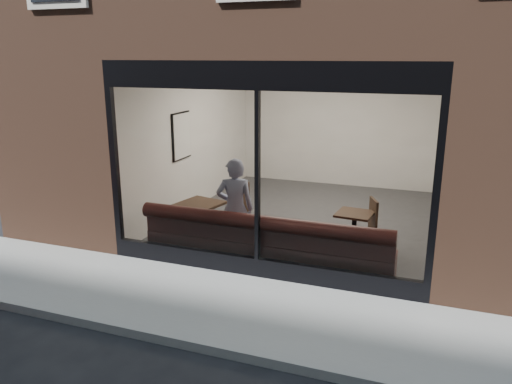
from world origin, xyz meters
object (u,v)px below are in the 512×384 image
(cafe_table_right, at_px, (355,214))
(cafe_chair_right, at_px, (361,239))
(person, at_px, (235,209))
(cafe_chair_left, at_px, (235,219))
(banquette, at_px, (266,253))
(cafe_table_left, at_px, (200,204))

(cafe_table_right, distance_m, cafe_chair_right, 0.54)
(person, bearing_deg, cafe_chair_left, -85.34)
(banquette, height_order, cafe_table_left, cafe_table_left)
(cafe_chair_right, bearing_deg, cafe_table_right, 37.10)
(cafe_chair_left, xyz_separation_m, cafe_chair_right, (2.45, -0.30, 0.00))
(cafe_table_right, height_order, cafe_chair_left, cafe_table_right)
(cafe_table_left, distance_m, cafe_table_right, 2.68)
(person, relative_size, cafe_chair_right, 4.17)
(cafe_table_left, relative_size, cafe_chair_left, 1.74)
(banquette, xyz_separation_m, cafe_chair_left, (-1.12, 1.40, 0.01))
(cafe_table_left, bearing_deg, cafe_chair_right, 11.28)
(banquette, distance_m, cafe_chair_left, 1.79)
(person, distance_m, cafe_table_left, 0.88)
(cafe_table_right, bearing_deg, cafe_chair_right, 60.76)
(banquette, xyz_separation_m, cafe_table_left, (-1.43, 0.55, 0.52))
(cafe_table_left, xyz_separation_m, cafe_chair_right, (2.76, 0.55, -0.50))
(banquette, bearing_deg, cafe_table_right, 36.84)
(cafe_table_right, distance_m, cafe_chair_left, 2.45)
(banquette, xyz_separation_m, cafe_chair_right, (1.33, 1.10, 0.01))
(cafe_chair_left, relative_size, cafe_chair_right, 1.00)
(person, relative_size, cafe_chair_left, 4.17)
(banquette, height_order, cafe_table_right, cafe_table_right)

